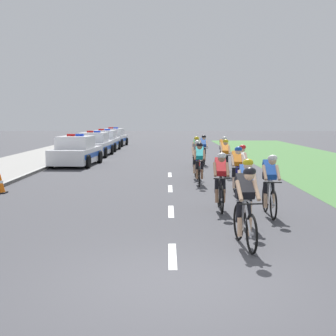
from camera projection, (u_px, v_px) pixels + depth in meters
name	position (u px, v px, depth m)	size (l,w,h in m)	color
ground_plane	(174.00, 284.00, 6.97)	(160.00, 160.00, 0.00)	#424247
kerb_edge	(36.00, 172.00, 20.90)	(0.16, 60.00, 0.13)	#9E9E99
lane_markings_centre	(172.00, 211.00, 12.40)	(0.14, 17.60, 0.01)	white
cyclist_lead	(246.00, 205.00, 8.93)	(0.44, 1.72, 1.56)	black
cyclist_second	(247.00, 191.00, 10.66)	(0.43, 1.72, 1.56)	black
cyclist_third	(270.00, 184.00, 11.76)	(0.42, 1.72, 1.56)	black
cyclist_fourth	(221.00, 180.00, 12.48)	(0.42, 1.72, 1.56)	black
cyclist_fifth	(237.00, 170.00, 15.03)	(0.42, 1.72, 1.56)	black
cyclist_sixth	(241.00, 167.00, 15.96)	(0.44, 1.72, 1.56)	black
cyclist_seventh	(200.00, 163.00, 17.31)	(0.44, 1.72, 1.56)	black
cyclist_eighth	(226.00, 157.00, 19.92)	(0.43, 1.72, 1.56)	black
cyclist_ninth	(197.00, 159.00, 19.07)	(0.42, 1.72, 1.56)	black
cyclist_tenth	(197.00, 152.00, 22.81)	(0.43, 1.72, 1.56)	black
cyclist_eleventh	(204.00, 149.00, 24.62)	(0.42, 1.72, 1.56)	black
cyclist_twelfth	(224.00, 152.00, 22.80)	(0.43, 1.72, 1.56)	black
police_car_nearest	(77.00, 152.00, 24.35)	(2.22, 4.51, 1.59)	white
police_car_second	(95.00, 145.00, 30.28)	(2.10, 4.45, 1.59)	silver
police_car_third	(105.00, 141.00, 35.28)	(2.06, 4.43, 1.59)	silver
police_car_furthest	(114.00, 138.00, 41.10)	(2.22, 4.51, 1.59)	white
traffic_cone_near	(1.00, 184.00, 15.37)	(0.36, 0.36, 0.64)	black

